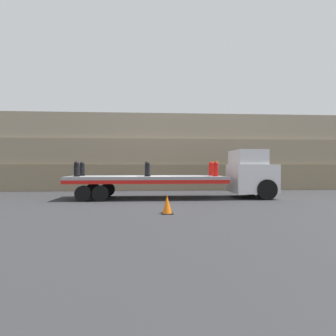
# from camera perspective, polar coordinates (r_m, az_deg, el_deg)

# --- Properties ---
(ground_plane) EXTENTS (120.00, 120.00, 0.00)m
(ground_plane) POSITION_cam_1_polar(r_m,az_deg,el_deg) (15.07, -4.50, -6.60)
(ground_plane) COLOR #2D2D30
(rock_cliff) EXTENTS (60.00, 3.30, 5.86)m
(rock_cliff) POSITION_cam_1_polar(r_m,az_deg,el_deg) (21.16, -4.25, 3.36)
(rock_cliff) COLOR #84755B
(rock_cliff) RESTS_ON ground_plane
(truck_cab) EXTENTS (2.34, 2.57, 2.76)m
(truck_cab) POSITION_cam_1_polar(r_m,az_deg,el_deg) (16.07, 17.83, -1.22)
(truck_cab) COLOR silver
(truck_cab) RESTS_ON ground_plane
(flatbed_trailer) EXTENTS (8.81, 2.64, 1.27)m
(flatbed_trailer) POSITION_cam_1_polar(r_m,az_deg,el_deg) (14.99, -6.34, -2.61)
(flatbed_trailer) COLOR gray
(flatbed_trailer) RESTS_ON ground_plane
(fire_hydrant_black_near_0) EXTENTS (0.35, 0.50, 0.83)m
(fire_hydrant_black_near_0) POSITION_cam_1_polar(r_m,az_deg,el_deg) (14.95, -19.28, -0.24)
(fire_hydrant_black_near_0) COLOR black
(fire_hydrant_black_near_0) RESTS_ON flatbed_trailer
(fire_hydrant_black_far_0) EXTENTS (0.35, 0.50, 0.83)m
(fire_hydrant_black_far_0) POSITION_cam_1_polar(r_m,az_deg,el_deg) (16.03, -18.20, -0.19)
(fire_hydrant_black_far_0) COLOR black
(fire_hydrant_black_far_0) RESTS_ON flatbed_trailer
(fire_hydrant_black_near_1) EXTENTS (0.35, 0.50, 0.83)m
(fire_hydrant_black_near_1) POSITION_cam_1_polar(r_m,az_deg,el_deg) (14.39, -4.54, -0.24)
(fire_hydrant_black_near_1) COLOR black
(fire_hydrant_black_near_1) RESTS_ON flatbed_trailer
(fire_hydrant_black_far_1) EXTENTS (0.35, 0.50, 0.83)m
(fire_hydrant_black_far_1) POSITION_cam_1_polar(r_m,az_deg,el_deg) (15.52, -4.47, -0.20)
(fire_hydrant_black_far_1) COLOR black
(fire_hydrant_black_far_1) RESTS_ON flatbed_trailer
(fire_hydrant_red_near_2) EXTENTS (0.35, 0.50, 0.83)m
(fire_hydrant_red_near_2) POSITION_cam_1_polar(r_m,az_deg,el_deg) (14.83, 10.32, -0.23)
(fire_hydrant_red_near_2) COLOR red
(fire_hydrant_red_near_2) RESTS_ON flatbed_trailer
(fire_hydrant_red_far_2) EXTENTS (0.35, 0.50, 0.83)m
(fire_hydrant_red_far_2) POSITION_cam_1_polar(r_m,az_deg,el_deg) (15.92, 9.35, -0.18)
(fire_hydrant_red_far_2) COLOR red
(fire_hydrant_red_far_2) RESTS_ON flatbed_trailer
(cargo_strap_rear) EXTENTS (0.05, 2.75, 0.01)m
(cargo_strap_rear) POSITION_cam_1_polar(r_m,az_deg,el_deg) (14.96, -4.50, 1.45)
(cargo_strap_rear) COLOR yellow
(cargo_strap_rear) RESTS_ON fire_hydrant_black_near_1
(cargo_strap_middle) EXTENTS (0.05, 2.75, 0.01)m
(cargo_strap_middle) POSITION_cam_1_polar(r_m,az_deg,el_deg) (15.38, 9.82, 1.41)
(cargo_strap_middle) COLOR yellow
(cargo_strap_middle) RESTS_ON fire_hydrant_red_near_2
(traffic_cone) EXTENTS (0.46, 0.46, 0.72)m
(traffic_cone) POSITION_cam_1_polar(r_m,az_deg,el_deg) (10.17, -0.20, -7.98)
(traffic_cone) COLOR black
(traffic_cone) RESTS_ON ground_plane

